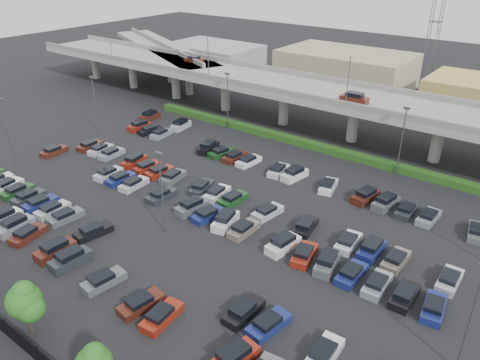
% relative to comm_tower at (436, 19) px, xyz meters
% --- Properties ---
extents(ground, '(280.00, 280.00, 0.00)m').
position_rel_comm_tower_xyz_m(ground, '(-4.00, -74.00, -15.61)').
color(ground, black).
extents(overpass, '(150.00, 13.00, 15.80)m').
position_rel_comm_tower_xyz_m(overpass, '(-4.17, -41.99, -8.64)').
color(overpass, gray).
rests_on(overpass, ground).
extents(on_ramp, '(50.93, 30.13, 8.80)m').
position_rel_comm_tower_xyz_m(on_ramp, '(-56.10, -30.95, -8.76)').
color(on_ramp, gray).
rests_on(on_ramp, ground).
extents(hedge, '(66.00, 1.60, 1.10)m').
position_rel_comm_tower_xyz_m(hedge, '(-4.00, -49.00, -15.06)').
color(hedge, '#194113').
rests_on(hedge, ground).
extents(fence, '(70.00, 0.10, 2.00)m').
position_rel_comm_tower_xyz_m(fence, '(-4.05, -102.00, -14.71)').
color(fence, black).
rests_on(fence, ground).
extents(tree_row, '(65.07, 3.66, 5.94)m').
position_rel_comm_tower_xyz_m(tree_row, '(-3.30, -100.53, -12.09)').
color(tree_row, '#332316').
rests_on(tree_row, ground).
extents(parked_cars, '(62.97, 41.66, 1.67)m').
position_rel_comm_tower_xyz_m(parked_cars, '(-4.85, -76.77, -15.01)').
color(parked_cars, black).
rests_on(parked_cars, ground).
extents(light_poles, '(66.90, 48.38, 10.30)m').
position_rel_comm_tower_xyz_m(light_poles, '(-8.12, -72.00, -9.37)').
color(light_poles, '#49494E').
rests_on(light_poles, ground).
extents(distant_buildings, '(138.00, 24.00, 9.00)m').
position_rel_comm_tower_xyz_m(distant_buildings, '(8.38, -12.19, -11.87)').
color(distant_buildings, gray).
rests_on(distant_buildings, ground).
extents(comm_tower, '(2.40, 2.40, 30.00)m').
position_rel_comm_tower_xyz_m(comm_tower, '(0.00, 0.00, 0.00)').
color(comm_tower, '#49494E').
rests_on(comm_tower, ground).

